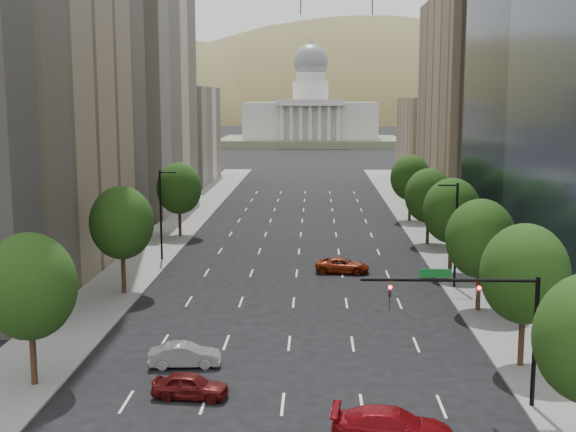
# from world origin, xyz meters

# --- Properties ---
(sidewalk_left) EXTENTS (6.00, 200.00, 0.15)m
(sidewalk_left) POSITION_xyz_m (-15.50, 60.00, 0.07)
(sidewalk_left) COLOR slate
(sidewalk_left) RESTS_ON ground
(sidewalk_right) EXTENTS (6.00, 200.00, 0.15)m
(sidewalk_right) POSITION_xyz_m (15.50, 60.00, 0.07)
(sidewalk_right) COLOR slate
(sidewalk_right) RESTS_ON ground
(midrise_cream_left) EXTENTS (14.00, 30.00, 35.00)m
(midrise_cream_left) POSITION_xyz_m (-25.00, 103.00, 17.50)
(midrise_cream_left) COLOR beige
(midrise_cream_left) RESTS_ON ground
(filler_left) EXTENTS (14.00, 26.00, 18.00)m
(filler_left) POSITION_xyz_m (-25.00, 136.00, 9.00)
(filler_left) COLOR beige
(filler_left) RESTS_ON ground
(parking_tan_right) EXTENTS (14.00, 30.00, 30.00)m
(parking_tan_right) POSITION_xyz_m (25.00, 100.00, 15.00)
(parking_tan_right) COLOR #8C7759
(parking_tan_right) RESTS_ON ground
(filler_right) EXTENTS (14.00, 26.00, 16.00)m
(filler_right) POSITION_xyz_m (25.00, 133.00, 8.00)
(filler_right) COLOR #8C7759
(filler_right) RESTS_ON ground
(tree_right_1) EXTENTS (5.20, 5.20, 8.75)m
(tree_right_1) POSITION_xyz_m (14.00, 36.00, 5.75)
(tree_right_1) COLOR #382316
(tree_right_1) RESTS_ON ground
(tree_right_2) EXTENTS (5.20, 5.20, 8.61)m
(tree_right_2) POSITION_xyz_m (14.00, 48.00, 5.60)
(tree_right_2) COLOR #382316
(tree_right_2) RESTS_ON ground
(tree_right_3) EXTENTS (5.20, 5.20, 8.89)m
(tree_right_3) POSITION_xyz_m (14.00, 60.00, 5.89)
(tree_right_3) COLOR #382316
(tree_right_3) RESTS_ON ground
(tree_right_4) EXTENTS (5.20, 5.20, 8.46)m
(tree_right_4) POSITION_xyz_m (14.00, 74.00, 5.46)
(tree_right_4) COLOR #382316
(tree_right_4) RESTS_ON ground
(tree_right_5) EXTENTS (5.20, 5.20, 8.75)m
(tree_right_5) POSITION_xyz_m (14.00, 90.00, 5.75)
(tree_right_5) COLOR #382316
(tree_right_5) RESTS_ON ground
(tree_left_0) EXTENTS (5.20, 5.20, 8.75)m
(tree_left_0) POSITION_xyz_m (-14.00, 32.00, 5.75)
(tree_left_0) COLOR #382316
(tree_left_0) RESTS_ON ground
(tree_left_1) EXTENTS (5.20, 5.20, 8.97)m
(tree_left_1) POSITION_xyz_m (-14.00, 52.00, 5.96)
(tree_left_1) COLOR #382316
(tree_left_1) RESTS_ON ground
(tree_left_2) EXTENTS (5.20, 5.20, 8.68)m
(tree_left_2) POSITION_xyz_m (-14.00, 78.00, 5.68)
(tree_left_2) COLOR #382316
(tree_left_2) RESTS_ON ground
(streetlight_rn) EXTENTS (1.70, 0.20, 9.00)m
(streetlight_rn) POSITION_xyz_m (13.44, 55.00, 4.84)
(streetlight_rn) COLOR black
(streetlight_rn) RESTS_ON ground
(streetlight_ln) EXTENTS (1.70, 0.20, 9.00)m
(streetlight_ln) POSITION_xyz_m (-13.44, 65.00, 4.84)
(streetlight_ln) COLOR black
(streetlight_ln) RESTS_ON ground
(traffic_signal) EXTENTS (9.12, 0.40, 7.38)m
(traffic_signal) POSITION_xyz_m (10.53, 30.00, 5.17)
(traffic_signal) COLOR black
(traffic_signal) RESTS_ON ground
(capitol) EXTENTS (60.00, 40.00, 35.20)m
(capitol) POSITION_xyz_m (0.00, 249.71, 8.58)
(capitol) COLOR #596647
(capitol) RESTS_ON ground
(foothills) EXTENTS (720.00, 413.00, 263.00)m
(foothills) POSITION_xyz_m (34.67, 599.39, -37.78)
(foothills) COLOR brown
(foothills) RESTS_ON ground
(car_red_near) EXTENTS (6.01, 3.02, 1.68)m
(car_red_near) POSITION_xyz_m (5.34, 25.57, 0.84)
(car_red_near) COLOR maroon
(car_red_near) RESTS_ON ground
(car_maroon) EXTENTS (4.25, 2.05, 1.40)m
(car_maroon) POSITION_xyz_m (-5.00, 30.67, 0.70)
(car_maroon) COLOR #500D0D
(car_maroon) RESTS_ON ground
(car_silver) EXTENTS (4.43, 1.92, 1.42)m
(car_silver) POSITION_xyz_m (-6.12, 35.45, 0.71)
(car_silver) COLOR #9E9EA3
(car_silver) RESTS_ON ground
(car_red_far) EXTENTS (5.14, 2.71, 1.38)m
(car_red_far) POSITION_xyz_m (4.21, 60.47, 0.69)
(car_red_far) COLOR maroon
(car_red_far) RESTS_ON ground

